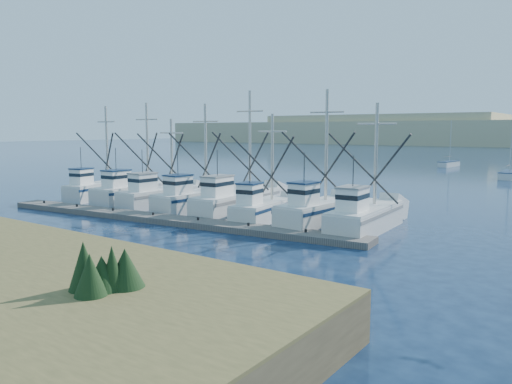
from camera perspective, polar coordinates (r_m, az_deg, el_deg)
ground at (r=26.75m, az=-7.20°, el=-7.03°), size 500.00×500.00×0.00m
floating_dock at (r=36.04m, az=-10.48°, el=-3.07°), size 30.35×4.98×0.40m
trawler_fleet at (r=39.56m, az=-5.31°, el=-0.95°), size 29.73×9.73×9.58m
sailboat_near at (r=74.80m, az=26.93°, el=1.76°), size 1.77×6.38×8.10m
sailboat_far at (r=94.35m, az=21.19°, el=3.01°), size 2.29×6.33×8.10m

